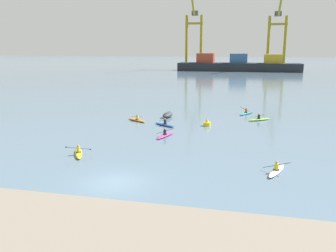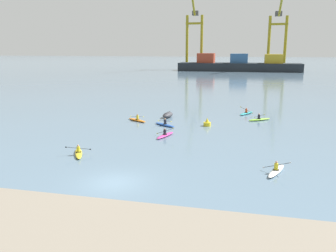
# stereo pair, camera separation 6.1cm
# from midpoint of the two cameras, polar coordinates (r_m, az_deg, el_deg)

# --- Properties ---
(ground_plane) EXTENTS (800.00, 800.00, 0.00)m
(ground_plane) POSITION_cam_midpoint_polar(r_m,az_deg,el_deg) (25.07, -8.77, -9.19)
(ground_plane) COLOR slate
(container_barge) EXTENTS (50.59, 10.12, 7.36)m
(container_barge) POSITION_cam_midpoint_polar(r_m,az_deg,el_deg) (151.51, 11.43, 9.80)
(container_barge) COLOR #1E2328
(container_barge) RESTS_ON ground
(gantry_crane_west) EXTENTS (7.84, 18.36, 36.85)m
(gantry_crane_west) POSITION_cam_midpoint_polar(r_m,az_deg,el_deg) (161.06, 4.24, 15.28)
(gantry_crane_west) COLOR olive
(gantry_crane_west) RESTS_ON ground
(gantry_crane_west_mid) EXTENTS (8.03, 20.14, 30.89)m
(gantry_crane_west_mid) POSITION_cam_midpoint_polar(r_m,az_deg,el_deg) (159.91, 17.49, 14.42)
(gantry_crane_west_mid) COLOR olive
(gantry_crane_west_mid) RESTS_ON ground
(capsized_dinghy) EXTENTS (1.45, 2.73, 0.76)m
(capsized_dinghy) POSITION_cam_midpoint_polar(r_m,az_deg,el_deg) (47.69, -0.09, 1.83)
(capsized_dinghy) COLOR #38383D
(capsized_dinghy) RESTS_ON ground
(channel_buoy) EXTENTS (0.90, 0.90, 1.00)m
(channel_buoy) POSITION_cam_midpoint_polar(r_m,az_deg,el_deg) (42.68, 6.39, 0.49)
(channel_buoy) COLOR yellow
(channel_buoy) RESTS_ON ground
(kayak_lime) EXTENTS (3.09, 2.50, 1.05)m
(kayak_lime) POSITION_cam_midpoint_polar(r_m,az_deg,el_deg) (47.25, 14.70, 1.09)
(kayak_lime) COLOR #7ABC2D
(kayak_lime) RESTS_ON ground
(kayak_yellow) EXTENTS (2.14, 3.28, 0.95)m
(kayak_yellow) POSITION_cam_midpoint_polar(r_m,az_deg,el_deg) (32.01, -14.49, -4.28)
(kayak_yellow) COLOR yellow
(kayak_yellow) RESTS_ON ground
(kayak_blue) EXTENTS (3.15, 2.40, 0.95)m
(kayak_blue) POSITION_cam_midpoint_polar(r_m,az_deg,el_deg) (42.51, -0.59, 0.26)
(kayak_blue) COLOR #2856B2
(kayak_blue) RESTS_ON ground
(kayak_magenta) EXTENTS (2.09, 3.43, 1.08)m
(kayak_magenta) POSITION_cam_midpoint_polar(r_m,az_deg,el_deg) (37.34, -0.50, -1.47)
(kayak_magenta) COLOR #C13384
(kayak_magenta) RESTS_ON ground
(kayak_orange) EXTENTS (3.16, 2.39, 0.95)m
(kayak_orange) POSITION_cam_midpoint_polar(r_m,az_deg,el_deg) (45.45, -5.14, 1.01)
(kayak_orange) COLOR orange
(kayak_orange) RESTS_ON ground
(kayak_white) EXTENTS (2.05, 3.40, 1.07)m
(kayak_white) POSITION_cam_midpoint_polar(r_m,az_deg,el_deg) (27.89, 17.30, -6.97)
(kayak_white) COLOR silver
(kayak_white) RESTS_ON ground
(kayak_teal) EXTENTS (2.20, 3.25, 1.03)m
(kayak_teal) POSITION_cam_midpoint_polar(r_m,az_deg,el_deg) (51.38, 12.69, 2.10)
(kayak_teal) COLOR teal
(kayak_teal) RESTS_ON ground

